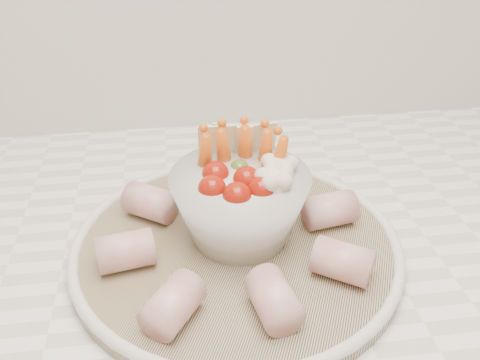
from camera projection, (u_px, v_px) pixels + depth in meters
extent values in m
cube|color=white|center=(321.00, 250.00, 0.61)|extent=(2.04, 0.62, 0.04)
cylinder|color=navy|center=(236.00, 248.00, 0.57)|extent=(0.46, 0.46, 0.01)
torus|color=silver|center=(236.00, 243.00, 0.56)|extent=(0.35, 0.35, 0.01)
sphere|color=#951509|center=(212.00, 189.00, 0.52)|extent=(0.03, 0.03, 0.03)
sphere|color=#951509|center=(237.00, 196.00, 0.51)|extent=(0.03, 0.03, 0.03)
sphere|color=#951509|center=(262.00, 190.00, 0.52)|extent=(0.03, 0.03, 0.03)
sphere|color=#951509|center=(216.00, 175.00, 0.54)|extent=(0.03, 0.03, 0.03)
sphere|color=#951509|center=(247.00, 180.00, 0.53)|extent=(0.03, 0.03, 0.03)
sphere|color=#951509|center=(269.00, 178.00, 0.53)|extent=(0.03, 0.03, 0.03)
sphere|color=#456822|center=(240.00, 169.00, 0.56)|extent=(0.02, 0.02, 0.02)
cone|color=#DC5C14|center=(223.00, 153.00, 0.56)|extent=(0.03, 0.04, 0.07)
cone|color=#DC5C14|center=(245.00, 149.00, 0.57)|extent=(0.03, 0.04, 0.07)
cone|color=#DC5C14|center=(266.00, 153.00, 0.56)|extent=(0.02, 0.04, 0.07)
cone|color=#DC5C14|center=(205.00, 158.00, 0.55)|extent=(0.02, 0.04, 0.07)
cone|color=#DC5C14|center=(279.00, 161.00, 0.54)|extent=(0.03, 0.04, 0.07)
sphere|color=#EEE6CD|center=(279.00, 171.00, 0.54)|extent=(0.03, 0.03, 0.03)
sphere|color=#EEE6CD|center=(274.00, 184.00, 0.52)|extent=(0.03, 0.03, 0.03)
cube|color=beige|center=(234.00, 143.00, 0.57)|extent=(0.05, 0.02, 0.05)
cube|color=beige|center=(256.00, 143.00, 0.57)|extent=(0.04, 0.02, 0.05)
cube|color=beige|center=(219.00, 144.00, 0.57)|extent=(0.04, 0.01, 0.05)
cylinder|color=#C2585C|center=(330.00, 210.00, 0.58)|extent=(0.06, 0.05, 0.04)
cylinder|color=#C2585C|center=(279.00, 177.00, 0.64)|extent=(0.06, 0.07, 0.04)
cylinder|color=#C2585C|center=(206.00, 172.00, 0.65)|extent=(0.05, 0.06, 0.04)
cylinder|color=#C2585C|center=(150.00, 203.00, 0.60)|extent=(0.07, 0.06, 0.04)
cylinder|color=#C2585C|center=(126.00, 251.00, 0.52)|extent=(0.06, 0.05, 0.04)
cylinder|color=#C2585C|center=(173.00, 305.00, 0.46)|extent=(0.06, 0.07, 0.04)
cylinder|color=#C2585C|center=(274.00, 299.00, 0.47)|extent=(0.05, 0.06, 0.04)
cylinder|color=#C2585C|center=(343.00, 261.00, 0.51)|extent=(0.07, 0.06, 0.04)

